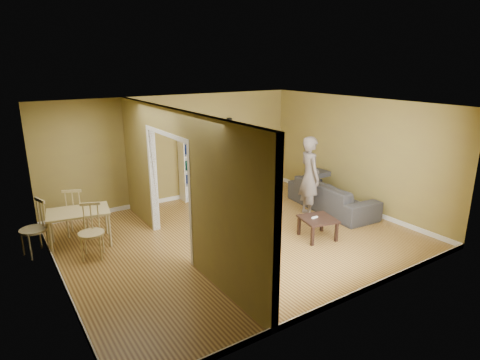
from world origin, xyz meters
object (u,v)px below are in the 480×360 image
Objects in this scene: sofa at (332,192)px; dining_table at (78,215)px; chair_far at (76,211)px; chair_near at (91,232)px; person at (310,170)px; coffee_table at (318,221)px; chair_left at (33,228)px; bookshelf at (195,161)px.

sofa reaches higher than dining_table.
chair_far is at bearing 83.68° from dining_table.
chair_far is at bearing 111.46° from chair_near.
coffee_table is (-0.71, -1.03, -0.70)m from person.
chair_far reaches higher than chair_near.
sofa is 3.65× the size of coffee_table.
sofa is 2.27× the size of chair_left.
chair_near is at bearing -147.65° from bookshelf.
person is 4.96m from chair_far.
bookshelf is 1.92× the size of chair_far.
coffee_table is 4.21m from chair_near.
dining_table is at bearing 116.48° from chair_near.
chair_left reaches higher than sofa.
dining_table reaches higher than coffee_table.
dining_table is at bearing 150.38° from coffee_table.
bookshelf reaches higher than chair_left.
sofa is 2.12× the size of dining_table.
sofa is 5.51m from dining_table.
person is 2.18× the size of chair_near.
chair_far is (0.00, 1.19, 0.01)m from chair_near.
person is at bearing -57.59° from bookshelf.
chair_left is (-4.73, 2.26, 0.15)m from coffee_table.
person is at bearing 92.35° from sofa.
chair_left reaches higher than chair_near.
coffee_table is 0.58× the size of dining_table.
bookshelf is 4.09m from chair_left.
coffee_table is at bearing 161.29° from person.
bookshelf reaches higher than sofa.
coffee_table is 4.79m from chair_far.
bookshelf is 3.15m from chair_far.
sofa is 3.42m from bookshelf.
chair_far reaches higher than sofa.
bookshelf is 1.88× the size of chair_left.
sofa is at bearing 35.54° from coffee_table.
bookshelf is 3.03× the size of coffee_table.
chair_near is (-3.90, 1.59, 0.13)m from coffee_table.
person reaches higher than chair_left.
bookshelf is at bearing 22.17° from dining_table.
coffee_table is at bearing -29.62° from dining_table.
chair_left is (-5.44, 1.23, -0.55)m from person.
person is at bearing 60.46° from chair_left.
dining_table is 0.54m from chair_far.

